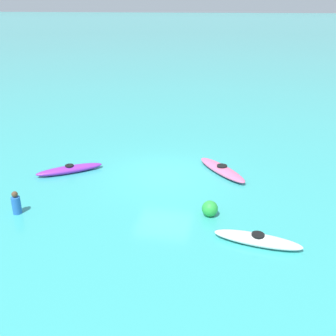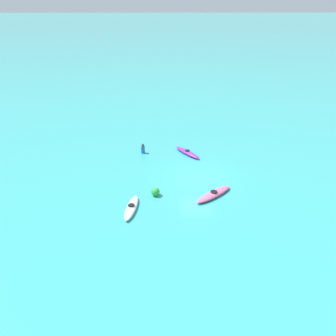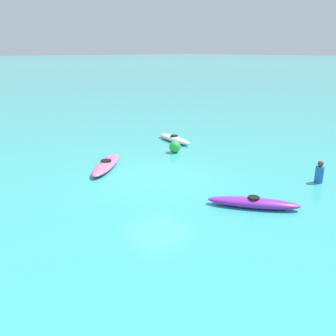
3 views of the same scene
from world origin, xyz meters
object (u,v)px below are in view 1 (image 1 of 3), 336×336
kayak_white (258,240)px  kayak_pink (222,170)px  kayak_purple (70,169)px  buoy_green (210,209)px  person_near_shore (16,204)px

kayak_white → kayak_pink: same height
kayak_pink → kayak_white: bearing=105.1°
kayak_purple → kayak_white: (-8.21, 4.21, 0.00)m
buoy_green → person_near_shore: bearing=9.3°
kayak_white → buoy_green: bearing=-42.5°
kayak_white → buoy_green: (1.65, -1.52, 0.13)m
kayak_purple → buoy_green: bearing=157.7°
kayak_white → kayak_purple: bearing=-27.2°
kayak_white → buoy_green: 2.25m
kayak_purple → kayak_pink: bearing=-169.5°
kayak_purple → buoy_green: size_ratio=4.77×
kayak_white → buoy_green: buoy_green is taller
person_near_shore → kayak_white: bearing=177.4°
kayak_purple → kayak_pink: same height
kayak_white → person_near_shore: size_ratio=3.24×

